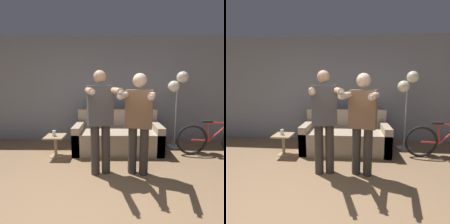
# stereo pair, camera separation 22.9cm
# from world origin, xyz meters

# --- Properties ---
(wall_back) EXTENTS (10.00, 0.05, 2.60)m
(wall_back) POSITION_xyz_m (0.00, 2.99, 1.30)
(wall_back) COLOR gray
(wall_back) RESTS_ON ground_plane
(couch) EXTENTS (1.84, 0.87, 0.86)m
(couch) POSITION_xyz_m (0.48, 2.28, 0.29)
(couch) COLOR tan
(couch) RESTS_ON ground_plane
(person_left) EXTENTS (0.57, 0.75, 1.67)m
(person_left) POSITION_xyz_m (0.19, 1.22, 0.95)
(person_left) COLOR #38332D
(person_left) RESTS_ON ground_plane
(person_right) EXTENTS (0.59, 0.75, 1.62)m
(person_right) POSITION_xyz_m (0.78, 1.22, 0.93)
(person_right) COLOR #38332D
(person_right) RESTS_ON ground_plane
(cat) EXTENTS (0.41, 0.14, 0.17)m
(cat) POSITION_xyz_m (0.10, 2.61, 0.94)
(cat) COLOR silver
(cat) RESTS_ON couch
(floor_lamp) EXTENTS (0.43, 0.31, 1.72)m
(floor_lamp) POSITION_xyz_m (1.81, 2.45, 1.39)
(floor_lamp) COLOR #B2B2B7
(floor_lamp) RESTS_ON ground_plane
(side_table) EXTENTS (0.37, 0.37, 0.43)m
(side_table) POSITION_xyz_m (-0.78, 1.90, 0.31)
(side_table) COLOR #A38460
(side_table) RESTS_ON ground_plane
(cup) EXTENTS (0.07, 0.07, 0.11)m
(cup) POSITION_xyz_m (-0.79, 1.88, 0.49)
(cup) COLOR silver
(cup) RESTS_ON side_table
(bicycle) EXTENTS (1.56, 0.07, 0.73)m
(bicycle) POSITION_xyz_m (2.46, 2.01, 0.34)
(bicycle) COLOR black
(bicycle) RESTS_ON ground_plane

